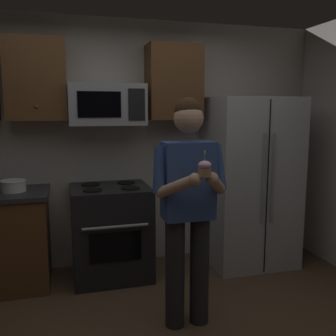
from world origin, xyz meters
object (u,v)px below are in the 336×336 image
Objects in this scene: cupcake at (205,168)px; refrigerator at (250,182)px; oven_range at (111,232)px; person at (188,201)px; microwave at (107,105)px; bowl_large_white at (13,186)px.

refrigerator is at bearing 52.14° from cupcake.
oven_range is 0.53× the size of person.
person reaches higher than oven_range.
oven_range is at bearing 113.72° from person.
microwave reaches higher than person.
person reaches higher than bowl_large_white.
oven_range is 1.67m from cupcake.
cupcake is (0.46, -1.50, -0.43)m from microwave.
refrigerator is at bearing -1.50° from oven_range.
bowl_large_white is at bearing 178.49° from refrigerator.
microwave is 1.62m from cupcake.
bowl_large_white is 1.34× the size of cupcake.
oven_range is 1.03m from bowl_large_white.
microwave reaches higher than oven_range.
microwave is 1.45m from person.
bowl_large_white reaches higher than oven_range.
oven_range is at bearing 178.50° from refrigerator.
bowl_large_white is at bearing 141.59° from person.
person is (0.46, -1.17, -0.72)m from microwave.
refrigerator reaches higher than cupcake.
oven_range is 1.56m from refrigerator.
person is at bearing 90.00° from cupcake.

